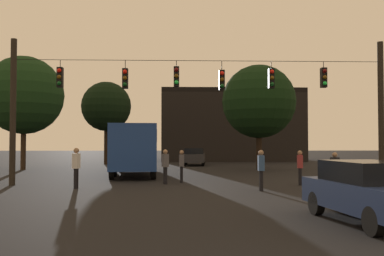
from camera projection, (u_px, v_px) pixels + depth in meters
name	position (u px, v px, depth m)	size (l,w,h in m)	color
ground_plane	(193.00, 172.00, 29.64)	(168.00, 168.00, 0.00)	black
overhead_signal_span	(199.00, 99.00, 20.91)	(17.82, 0.44, 6.88)	black
city_bus	(134.00, 145.00, 27.89)	(3.34, 11.16, 3.00)	navy
car_near_right	(370.00, 191.00, 10.84)	(2.28, 4.48, 1.52)	navy
car_far_left	(194.00, 156.00, 38.71)	(2.15, 4.45, 1.52)	#2D2D33
pedestrian_crossing_left	(300.00, 166.00, 20.60)	(0.30, 0.40, 1.62)	black
pedestrian_crossing_center	(76.00, 165.00, 19.01)	(0.30, 0.40, 1.76)	black
pedestrian_crossing_right	(261.00, 168.00, 18.08)	(0.25, 0.37, 1.69)	black
pedestrian_near_bus	(335.00, 169.00, 18.37)	(0.30, 0.40, 1.59)	black
pedestrian_trailing	(182.00, 164.00, 21.97)	(0.25, 0.37, 1.61)	black
pedestrian_far_side	(165.00, 165.00, 21.08)	(0.36, 0.42, 1.66)	black
corner_building	(229.00, 127.00, 51.03)	(15.24, 11.16, 7.77)	black
tree_left_silhouette	(106.00, 107.00, 41.08)	(4.62, 4.62, 7.70)	black
tree_behind_building	(259.00, 102.00, 32.49)	(5.44, 5.44, 7.76)	black
tree_right_far	(24.00, 95.00, 32.53)	(5.79, 5.79, 8.41)	#2D2116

